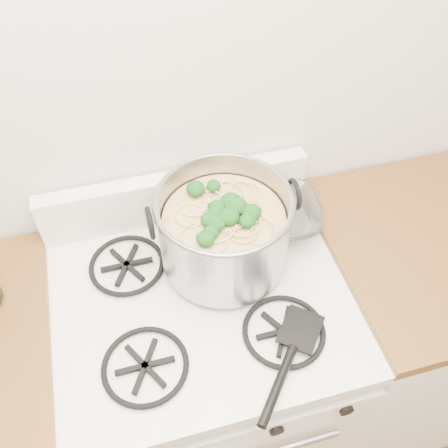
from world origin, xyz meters
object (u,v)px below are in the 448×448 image
gas_range (207,377)px  stock_pot (224,231)px  glass_bowl (276,218)px  spatula (301,328)px

gas_range → stock_pot: bearing=50.0°
gas_range → stock_pot: (0.09, 0.10, 0.59)m
glass_bowl → stock_pot: bearing=-155.1°
gas_range → stock_pot: size_ratio=2.48×
spatula → glass_bowl: (0.06, 0.35, 0.00)m
gas_range → spatula: spatula is taller
gas_range → spatula: (0.21, -0.16, 0.50)m
gas_range → glass_bowl: glass_bowl is taller
spatula → stock_pot: bearing=154.0°
stock_pot → glass_bowl: (0.18, 0.08, -0.09)m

